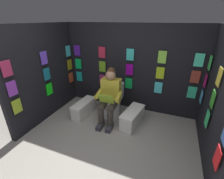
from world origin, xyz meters
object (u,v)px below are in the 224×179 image
(toilet, at_px, (113,103))
(comic_longbox_near, at_px, (84,108))
(person_reading, at_px, (109,96))
(comic_longbox_far, at_px, (132,117))

(toilet, bearing_deg, comic_longbox_near, 15.44)
(person_reading, relative_size, comic_longbox_near, 1.64)
(person_reading, bearing_deg, comic_longbox_far, 179.96)
(person_reading, bearing_deg, toilet, -90.52)
(comic_longbox_near, xyz_separation_m, comic_longbox_far, (-1.17, -0.04, 0.01))
(comic_longbox_near, bearing_deg, toilet, -157.20)
(toilet, distance_m, comic_longbox_far, 0.58)
(person_reading, distance_m, comic_longbox_near, 0.79)
(toilet, relative_size, person_reading, 0.65)
(comic_longbox_near, distance_m, comic_longbox_far, 1.17)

